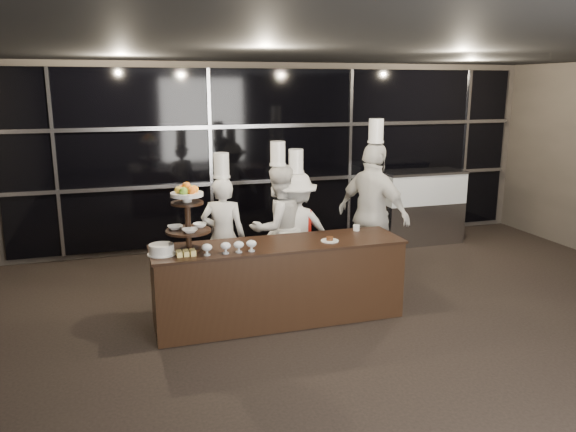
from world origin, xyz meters
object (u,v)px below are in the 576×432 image
object	(u,v)px
layer_cake	(162,249)
chef_b	(278,227)
buffet_counter	(279,281)
display_stand	(188,212)
chef_c	(296,229)
chef_d	(373,214)
chef_a	(223,234)
display_case	(420,203)

from	to	relation	value
layer_cake	chef_b	distance (m)	1.90
buffet_counter	layer_cake	distance (m)	1.39
buffet_counter	display_stand	xyz separation A→B (m)	(-1.00, -0.00, 0.87)
chef_c	chef_d	size ratio (longest dim) A/B	0.83
chef_a	layer_cake	bearing A→B (deg)	-129.00
buffet_counter	layer_cake	world-z (taller)	layer_cake
chef_c	buffet_counter	bearing A→B (deg)	-117.59
display_case	chef_c	xyz separation A→B (m)	(-2.71, -1.43, 0.10)
chef_b	chef_d	bearing A→B (deg)	-10.63
chef_d	chef_c	bearing A→B (deg)	166.39
chef_b	chef_c	size ratio (longest dim) A/B	1.06
layer_cake	chef_b	size ratio (longest dim) A/B	0.15
buffet_counter	chef_d	size ratio (longest dim) A/B	1.27
buffet_counter	chef_b	size ratio (longest dim) A/B	1.45
chef_d	layer_cake	bearing A→B (deg)	-163.82
display_stand	chef_d	world-z (taller)	chef_d
display_stand	chef_a	bearing A→B (deg)	60.79
display_stand	chef_b	xyz separation A→B (m)	(1.28, 1.00, -0.50)
chef_c	chef_d	world-z (taller)	chef_d
chef_b	chef_c	xyz separation A→B (m)	(0.24, 0.01, -0.06)
buffet_counter	chef_c	bearing A→B (deg)	62.41
layer_cake	display_stand	bearing A→B (deg)	9.71
chef_b	buffet_counter	bearing A→B (deg)	-105.82
display_stand	chef_b	world-z (taller)	chef_b
buffet_counter	chef_d	world-z (taller)	chef_d
layer_cake	display_case	world-z (taller)	display_case
layer_cake	chef_b	bearing A→B (deg)	33.71
chef_b	chef_a	bearing A→B (deg)	-179.97
buffet_counter	display_case	bearing A→B (deg)	37.08
buffet_counter	chef_d	xyz separation A→B (m)	(1.53, 0.77, 0.51)
chef_a	chef_b	bearing A→B (deg)	0.03
display_stand	display_case	xyz separation A→B (m)	(4.23, 2.44, -0.65)
chef_c	layer_cake	bearing A→B (deg)	-149.78
chef_a	chef_d	world-z (taller)	chef_d
layer_cake	chef_d	bearing A→B (deg)	16.18
chef_d	display_case	bearing A→B (deg)	44.49
layer_cake	chef_a	xyz separation A→B (m)	(0.85, 1.05, -0.17)
buffet_counter	display_stand	world-z (taller)	display_stand
chef_b	display_case	bearing A→B (deg)	26.07
chef_a	display_stand	bearing A→B (deg)	-119.21
layer_cake	chef_c	xyz separation A→B (m)	(1.82, 1.06, -0.19)
display_case	chef_b	xyz separation A→B (m)	(-2.95, -1.44, 0.15)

